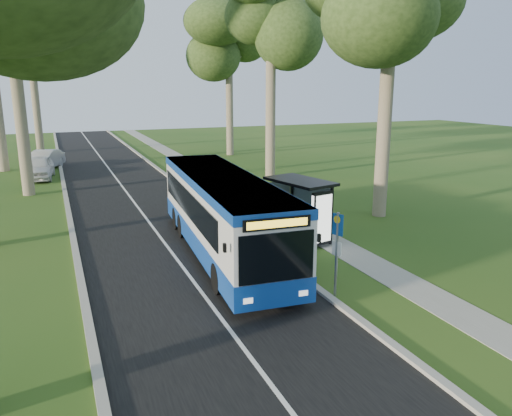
{
  "coord_description": "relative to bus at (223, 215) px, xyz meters",
  "views": [
    {
      "loc": [
        -7.49,
        -14.17,
        6.44
      ],
      "look_at": [
        -0.1,
        3.84,
        1.6
      ],
      "focal_mm": 35.0,
      "sensor_mm": 36.0,
      "label": 1
    }
  ],
  "objects": [
    {
      "name": "footpath",
      "position": [
        4.68,
        6.66,
        -1.6
      ],
      "size": [
        1.5,
        100.0,
        0.02
      ],
      "primitive_type": "cube",
      "color": "gray",
      "rests_on": "ground"
    },
    {
      "name": "bus_shelter",
      "position": [
        3.76,
        0.19,
        0.22
      ],
      "size": [
        2.28,
        3.31,
        2.59
      ],
      "rotation": [
        0.0,
        0.0,
        0.23
      ],
      "color": "black",
      "rests_on": "ground"
    },
    {
      "name": "tree_east_d",
      "position": [
        9.68,
        26.66,
        8.99
      ],
      "size": [
        5.2,
        5.2,
        14.3
      ],
      "color": "#7A6B56",
      "rests_on": "ground"
    },
    {
      "name": "kerb_east",
      "position": [
        1.68,
        6.66,
        -1.55
      ],
      "size": [
        0.25,
        100.0,
        0.12
      ],
      "primitive_type": "cube",
      "color": "#9E9B93",
      "rests_on": "ground"
    },
    {
      "name": "bus",
      "position": [
        0.0,
        0.0,
        0.0
      ],
      "size": [
        3.23,
        11.84,
        3.1
      ],
      "rotation": [
        0.0,
        0.0,
        -0.07
      ],
      "color": "silver",
      "rests_on": "ground"
    },
    {
      "name": "tree_west_e",
      "position": [
        -6.82,
        34.66,
        10.16
      ],
      "size": [
        5.2,
        5.2,
        15.9
      ],
      "color": "#7A6B56",
      "rests_on": "ground"
    },
    {
      "name": "bus_stop_sign",
      "position": [
        1.98,
        -5.05,
        0.07
      ],
      "size": [
        0.17,
        0.37,
        2.7
      ],
      "rotation": [
        0.0,
        0.0,
        0.36
      ],
      "color": "gray",
      "rests_on": "ground"
    },
    {
      "name": "car_silver",
      "position": [
        -6.45,
        24.23,
        -0.86
      ],
      "size": [
        3.25,
        4.77,
        1.49
      ],
      "primitive_type": "imported",
      "rotation": [
        0.0,
        0.0,
        -0.41
      ],
      "color": "#B0B2B8",
      "rests_on": "ground"
    },
    {
      "name": "litter_bin",
      "position": [
        2.55,
        2.77,
        -1.08
      ],
      "size": [
        0.59,
        0.59,
        1.04
      ],
      "rotation": [
        0.0,
        0.0,
        0.37
      ],
      "color": "black",
      "rests_on": "ground"
    },
    {
      "name": "car_white",
      "position": [
        -6.8,
        20.11,
        -0.82
      ],
      "size": [
        2.27,
        4.79,
        1.58
      ],
      "primitive_type": "imported",
      "rotation": [
        0.0,
        0.0,
        -0.09
      ],
      "color": "silver",
      "rests_on": "ground"
    },
    {
      "name": "centre_line",
      "position": [
        -1.82,
        6.66,
        -1.58
      ],
      "size": [
        0.12,
        100.0,
        0.0
      ],
      "primitive_type": "cube",
      "color": "white",
      "rests_on": "road"
    },
    {
      "name": "road",
      "position": [
        -1.82,
        6.66,
        -1.6
      ],
      "size": [
        7.0,
        100.0,
        0.02
      ],
      "primitive_type": "cube",
      "color": "black",
      "rests_on": "ground"
    },
    {
      "name": "tree_east_c",
      "position": [
        8.48,
        14.66,
        10.04
      ],
      "size": [
        5.2,
        5.2,
        15.74
      ],
      "color": "#7A6B56",
      "rests_on": "ground"
    },
    {
      "name": "ground",
      "position": [
        1.68,
        -3.34,
        -1.61
      ],
      "size": [
        120.0,
        120.0,
        0.0
      ],
      "primitive_type": "plane",
      "color": "#274C18",
      "rests_on": "ground"
    },
    {
      "name": "kerb_west",
      "position": [
        -5.32,
        6.66,
        -1.55
      ],
      "size": [
        0.25,
        100.0,
        0.12
      ],
      "primitive_type": "cube",
      "color": "#9E9B93",
      "rests_on": "ground"
    }
  ]
}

